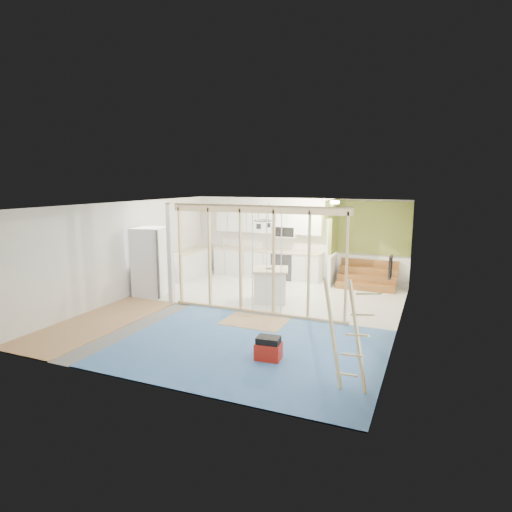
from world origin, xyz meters
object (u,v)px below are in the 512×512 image
at_px(toolbox, 268,349).
at_px(ladder, 348,335).
at_px(island, 270,285).
at_px(fridge, 151,262).

relative_size(toolbox, ladder, 0.28).
bearing_deg(toolbox, island, 104.99).
bearing_deg(fridge, island, -3.36).
relative_size(fridge, toolbox, 3.94).
relative_size(island, toolbox, 2.40).
bearing_deg(toolbox, fridge, 142.81).
bearing_deg(ladder, fridge, 175.60).
height_order(fridge, toolbox, fridge).
xyz_separation_m(island, toolbox, (1.30, -3.49, -0.24)).
xyz_separation_m(fridge, ladder, (6.08, -3.37, -0.08)).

